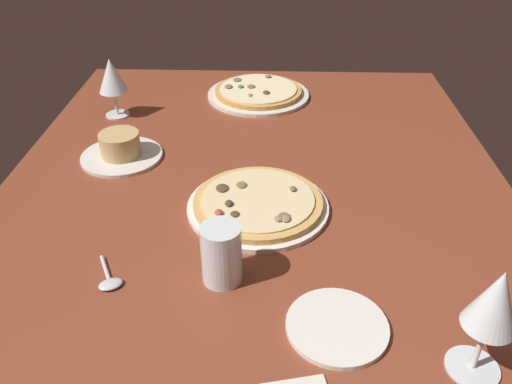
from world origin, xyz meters
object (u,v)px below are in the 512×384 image
(ramekin_on_saucer, at_px, (121,149))
(pizza_main, at_px, (258,204))
(pizza_side, at_px, (258,93))
(side_plate, at_px, (337,326))
(wine_glass_near, at_px, (495,303))
(wine_glass_far, at_px, (112,77))
(water_glass, at_px, (222,258))
(spoon, at_px, (109,281))

(ramekin_on_saucer, bearing_deg, pizza_main, -121.12)
(pizza_side, distance_m, side_plate, 0.89)
(pizza_main, bearing_deg, side_plate, -157.25)
(pizza_side, distance_m, wine_glass_near, 1.01)
(pizza_main, xyz_separation_m, ramekin_on_saucer, (0.20, 0.33, 0.01))
(side_plate, bearing_deg, wine_glass_near, -109.91)
(pizza_side, bearing_deg, ramekin_on_saucer, 140.47)
(wine_glass_far, bearing_deg, pizza_side, -69.25)
(pizza_side, relative_size, wine_glass_near, 1.65)
(pizza_main, bearing_deg, wine_glass_far, 42.81)
(pizza_side, bearing_deg, pizza_main, -178.26)
(water_glass, distance_m, side_plate, 0.21)
(wine_glass_far, bearing_deg, spoon, -166.53)
(pizza_main, xyz_separation_m, side_plate, (-0.31, -0.13, -0.01))
(pizza_main, relative_size, pizza_side, 0.96)
(pizza_main, height_order, spoon, pizza_main)
(ramekin_on_saucer, distance_m, wine_glass_far, 0.26)
(side_plate, distance_m, spoon, 0.38)
(side_plate, bearing_deg, water_glass, 60.37)
(pizza_side, relative_size, spoon, 3.20)
(side_plate, bearing_deg, wine_glass_far, 35.53)
(water_glass, bearing_deg, pizza_side, -2.64)
(pizza_side, relative_size, wine_glass_far, 1.87)
(side_plate, bearing_deg, pizza_side, 9.46)
(pizza_side, distance_m, water_glass, 0.78)
(wine_glass_near, bearing_deg, pizza_side, 19.13)
(pizza_side, xyz_separation_m, wine_glass_near, (-0.95, -0.33, 0.11))
(pizza_main, distance_m, water_glass, 0.21)
(pizza_main, distance_m, spoon, 0.33)
(pizza_main, height_order, wine_glass_far, wine_glass_far)
(spoon, bearing_deg, wine_glass_far, 13.47)
(ramekin_on_saucer, xyz_separation_m, water_glass, (-0.40, -0.27, 0.02))
(water_glass, bearing_deg, ramekin_on_saucer, 34.23)
(pizza_main, distance_m, wine_glass_near, 0.50)
(pizza_side, height_order, ramekin_on_saucer, ramekin_on_saucer)
(wine_glass_near, relative_size, water_glass, 1.68)
(wine_glass_near, height_order, side_plate, wine_glass_near)
(pizza_side, bearing_deg, wine_glass_far, 110.75)
(pizza_main, bearing_deg, water_glass, 165.45)
(wine_glass_far, height_order, spoon, wine_glass_far)
(pizza_main, relative_size, wine_glass_far, 1.79)
(pizza_main, distance_m, pizza_side, 0.57)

